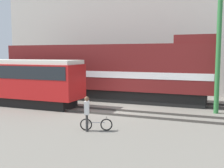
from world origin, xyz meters
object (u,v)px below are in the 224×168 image
Objects in this scene: streetcar at (21,79)px; utility_pole_left at (219,44)px; freight_locomotive at (107,71)px; bicycle at (96,124)px; person at (87,110)px.

utility_pole_left reaches higher than streetcar.
freight_locomotive is 9.86m from bicycle.
bicycle is at bearing -70.58° from freight_locomotive.
streetcar is 6.15× the size of bicycle.
freight_locomotive is 9.30m from utility_pole_left.
freight_locomotive is at bearing 109.42° from bicycle.
utility_pole_left reaches higher than bicycle.
person is at bearing -73.25° from freight_locomotive.
freight_locomotive is 11.25× the size of bicycle.
streetcar is 14.18m from utility_pole_left.
freight_locomotive reaches higher than streetcar.
utility_pole_left is (8.73, -2.40, 2.09)m from freight_locomotive.
bicycle is 0.89× the size of person.
streetcar is 9.41m from bicycle.
person is 0.20× the size of utility_pole_left.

